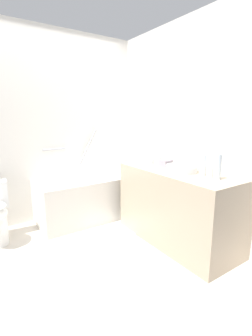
# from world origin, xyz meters

# --- Properties ---
(ground_plane) EXTENTS (3.79, 3.79, 0.00)m
(ground_plane) POSITION_xyz_m (0.00, 0.00, 0.00)
(ground_plane) COLOR beige
(wall_back_tiled) EXTENTS (3.19, 0.10, 2.54)m
(wall_back_tiled) POSITION_xyz_m (0.00, 1.33, 1.27)
(wall_back_tiled) COLOR white
(wall_back_tiled) RESTS_ON ground_plane
(wall_right_mirror) EXTENTS (0.10, 2.96, 2.54)m
(wall_right_mirror) POSITION_xyz_m (1.44, 0.00, 1.27)
(wall_right_mirror) COLOR white
(wall_right_mirror) RESTS_ON ground_plane
(bathtub) EXTENTS (1.51, 0.65, 1.23)m
(bathtub) POSITION_xyz_m (0.57, 0.95, 0.31)
(bathtub) COLOR white
(bathtub) RESTS_ON ground_plane
(vanity_counter) EXTENTS (0.64, 1.40, 0.84)m
(vanity_counter) POSITION_xyz_m (1.07, -0.20, 0.42)
(vanity_counter) COLOR tan
(vanity_counter) RESTS_ON ground_plane
(sink_basin) EXTENTS (0.33, 0.33, 0.07)m
(sink_basin) POSITION_xyz_m (1.03, -0.26, 0.87)
(sink_basin) COLOR white
(sink_basin) RESTS_ON vanity_counter
(sink_faucet) EXTENTS (0.12, 0.15, 0.08)m
(sink_faucet) POSITION_xyz_m (1.22, -0.26, 0.87)
(sink_faucet) COLOR silver
(sink_faucet) RESTS_ON vanity_counter
(water_bottle_0) EXTENTS (0.06, 0.06, 0.26)m
(water_bottle_0) POSITION_xyz_m (1.07, -0.68, 0.96)
(water_bottle_0) COLOR silver
(water_bottle_0) RESTS_ON vanity_counter
(water_bottle_1) EXTENTS (0.06, 0.06, 0.21)m
(water_bottle_1) POSITION_xyz_m (1.06, 0.26, 0.93)
(water_bottle_1) COLOR silver
(water_bottle_1) RESTS_ON vanity_counter
(water_bottle_2) EXTENTS (0.06, 0.06, 0.23)m
(water_bottle_2) POSITION_xyz_m (1.09, -0.50, 0.95)
(water_bottle_2) COLOR silver
(water_bottle_2) RESTS_ON vanity_counter
(drinking_glass_0) EXTENTS (0.06, 0.06, 0.10)m
(drinking_glass_0) POSITION_xyz_m (1.10, -0.57, 0.89)
(drinking_glass_0) COLOR white
(drinking_glass_0) RESTS_ON vanity_counter
(drinking_glass_1) EXTENTS (0.07, 0.07, 0.10)m
(drinking_glass_1) POSITION_xyz_m (1.10, 0.17, 0.89)
(drinking_glass_1) COLOR white
(drinking_glass_1) RESTS_ON vanity_counter
(soap_dish) EXTENTS (0.09, 0.06, 0.02)m
(soap_dish) POSITION_xyz_m (1.10, 0.38, 0.85)
(soap_dish) COLOR white
(soap_dish) RESTS_ON vanity_counter
(tissue_box) EXTENTS (0.12, 0.12, 0.09)m
(tissue_box) POSITION_xyz_m (1.05, -0.00, 0.88)
(tissue_box) COLOR #A99EAC
(tissue_box) RESTS_ON vanity_counter
(bath_mat) EXTENTS (0.68, 0.43, 0.01)m
(bath_mat) POSITION_xyz_m (0.63, 0.37, 0.01)
(bath_mat) COLOR white
(bath_mat) RESTS_ON ground_plane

